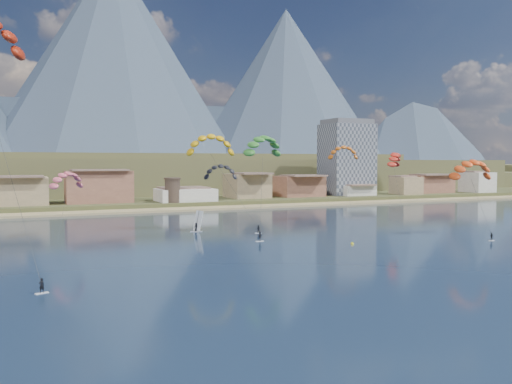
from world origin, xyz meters
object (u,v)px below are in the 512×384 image
windsurfer (197,225)px  buoy (352,244)px  kitesurfer_green (263,144)px  apartment_tower (347,158)px  watchtower (172,190)px  kitesurfer_orange (471,167)px  kitesurfer_yellow (211,142)px

windsurfer → buoy: (21.95, -29.68, -1.43)m
buoy → kitesurfer_green: bearing=106.7°
apartment_tower → windsurfer: 119.57m
watchtower → kitesurfer_orange: 100.04m
kitesurfer_yellow → buoy: 42.07m
watchtower → windsurfer: bearing=-99.9°
apartment_tower → buoy: apartment_tower is taller
kitesurfer_orange → watchtower: bearing=115.9°
apartment_tower → kitesurfer_green: 111.08m
buoy → watchtower: bearing=96.9°
windsurfer → buoy: bearing=-53.5°
kitesurfer_green → kitesurfer_yellow: bearing=144.9°
watchtower → kitesurfer_green: 68.07m
apartment_tower → kitesurfer_yellow: 113.55m
watchtower → windsurfer: (-10.86, -62.00, -4.83)m
kitesurfer_yellow → windsurfer: (-4.33, -2.54, -19.07)m
apartment_tower → kitesurfer_orange: size_ratio=1.72×
kitesurfer_yellow → buoy: size_ratio=41.09×
kitesurfer_yellow → buoy: (17.63, -32.23, -20.51)m
apartment_tower → windsurfer: (-90.86, -76.00, -16.28)m
watchtower → kitesurfer_green: size_ratio=0.34×
watchtower → buoy: size_ratio=14.33×
kitesurfer_yellow → kitesurfer_green: 12.36m
kitesurfer_orange → buoy: kitesurfer_orange is taller
buoy → windsurfer: bearing=126.5°
windsurfer → kitesurfer_yellow: bearing=30.4°
kitesurfer_orange → windsurfer: size_ratio=3.84×
kitesurfer_orange → kitesurfer_green: 46.42m
watchtower → kitesurfer_green: (3.57, -66.57, 13.77)m
kitesurfer_green → windsurfer: (-14.43, 4.57, -18.60)m
windsurfer → buoy: 36.95m
watchtower → kitesurfer_yellow: kitesurfer_yellow is taller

